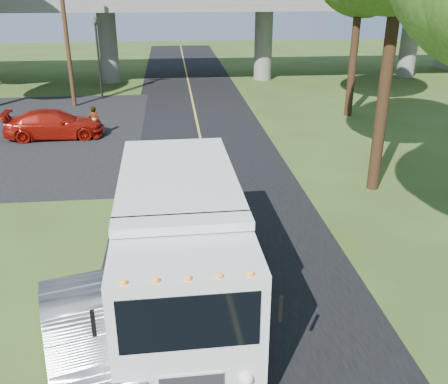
{
  "coord_description": "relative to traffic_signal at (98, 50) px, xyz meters",
  "views": [
    {
      "loc": [
        -1.38,
        -8.07,
        7.41
      ],
      "look_at": [
        0.06,
        5.47,
        1.6
      ],
      "focal_mm": 40.0,
      "sensor_mm": 36.0,
      "label": 1
    }
  ],
  "objects": [
    {
      "name": "ground",
      "position": [
        6.0,
        -26.0,
        -3.2
      ],
      "size": [
        120.0,
        120.0,
        0.0
      ],
      "primitive_type": "plane",
      "color": "#3A4D1B",
      "rests_on": "ground"
    },
    {
      "name": "road",
      "position": [
        6.0,
        -16.0,
        -3.19
      ],
      "size": [
        7.0,
        90.0,
        0.02
      ],
      "primitive_type": "cube",
      "color": "black",
      "rests_on": "ground"
    },
    {
      "name": "lane_line",
      "position": [
        6.0,
        -16.0,
        -3.17
      ],
      "size": [
        0.12,
        90.0,
        0.01
      ],
      "primitive_type": "cube",
      "color": "gold",
      "rests_on": "road"
    },
    {
      "name": "overpass",
      "position": [
        6.0,
        6.0,
        1.36
      ],
      "size": [
        54.0,
        10.0,
        7.3
      ],
      "color": "slate",
      "rests_on": "ground"
    },
    {
      "name": "traffic_signal",
      "position": [
        0.0,
        0.0,
        0.0
      ],
      "size": [
        0.18,
        0.22,
        5.2
      ],
      "color": "black",
      "rests_on": "ground"
    },
    {
      "name": "utility_pole",
      "position": [
        -1.5,
        -2.0,
        1.4
      ],
      "size": [
        1.6,
        0.26,
        9.0
      ],
      "color": "#472D19",
      "rests_on": "ground"
    },
    {
      "name": "step_van",
      "position": [
        4.7,
        -23.7,
        -1.47
      ],
      "size": [
        2.92,
        7.63,
        3.18
      ],
      "rotation": [
        0.0,
        0.0,
        0.02
      ],
      "color": "white",
      "rests_on": "ground"
    },
    {
      "name": "red_sedan",
      "position": [
        -1.3,
        -8.84,
        -2.49
      ],
      "size": [
        4.98,
        2.22,
        1.42
      ],
      "primitive_type": "imported",
      "rotation": [
        0.0,
        0.0,
        1.62
      ],
      "color": "maroon",
      "rests_on": "ground"
    },
    {
      "name": "silver_sedan",
      "position": [
        2.8,
        -26.0,
        -2.44
      ],
      "size": [
        2.8,
        4.87,
        1.52
      ],
      "primitive_type": "imported",
      "rotation": [
        0.0,
        0.0,
        0.27
      ],
      "color": "#919499",
      "rests_on": "ground"
    },
    {
      "name": "pedestrian",
      "position": [
        0.68,
        -8.78,
        -2.42
      ],
      "size": [
        0.59,
        0.41,
        1.55
      ],
      "primitive_type": "imported",
      "rotation": [
        0.0,
        0.0,
        3.07
      ],
      "color": "gray",
      "rests_on": "ground"
    }
  ]
}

